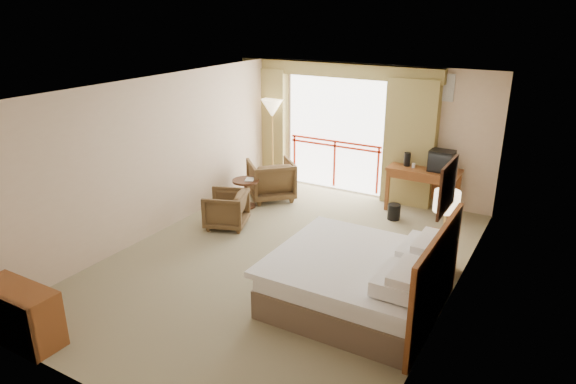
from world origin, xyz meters
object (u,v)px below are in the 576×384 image
Objects in this scene: table_lamp at (447,202)px; side_table at (246,189)px; desk at (425,177)px; armchair_far at (271,198)px; floor_lamp at (272,111)px; dresser at (20,315)px; nightstand at (440,254)px; tv at (441,161)px; wastebasket at (394,212)px; armchair_near at (227,226)px; bed at (361,280)px.

table_lamp is 4.11m from side_table.
table_lamp is at bearing -71.30° from desk.
table_lamp is 4.20m from armchair_far.
armchair_far is 1.91m from floor_lamp.
armchair_far is at bearing 91.31° from dresser.
armchair_far is at bearing 76.20° from side_table.
floor_lamp reaches higher than armchair_far.
armchair_far is (-3.83, 1.39, -0.30)m from nightstand.
wastebasket is at bearing -147.18° from tv.
desk is 3.02× the size of tv.
floor_lamp is at bearing 176.78° from desk.
tv is 3.47m from armchair_far.
desk reaches higher than wastebasket.
side_table reaches higher than armchair_near.
bed reaches higher than armchair_near.
nightstand is 0.90× the size of table_lamp.
table_lamp is 0.73× the size of armchair_far.
tv is at bearing 149.88° from armchair_far.
side_table is (-3.36, -1.53, -0.67)m from tv.
dresser is (-2.92, -6.49, -0.32)m from desk.
tv is 1.28m from wastebasket.
desk is 1.83× the size of armchair_near.
armchair_far is 1.24× the size of armchair_near.
dresser is (-3.22, -6.42, -0.71)m from tv.
nightstand is at bearing -10.19° from side_table.
nightstand is 5.68m from dresser.
floor_lamp reaches higher than side_table.
dresser is (-3.85, -4.18, 0.06)m from nightstand.
table_lamp is (0.68, 1.49, 0.73)m from bed.
tv reaches higher than armchair_near.
side_table is at bearing 93.21° from dresser.
floor_lamp is at bearing 152.74° from table_lamp.
wastebasket is 0.52× the size of side_table.
armchair_far is (-3.20, -0.85, -1.06)m from tv.
wastebasket is at bearing 67.34° from dresser.
nightstand is at bearing 72.62° from armchair_near.
wastebasket is at bearing 129.06° from table_lamp.
tv reaches higher than armchair_far.
tv reaches higher than desk.
armchair_far is at bearing -175.50° from wastebasket.
tv is 0.23× the size of floor_lamp.
nightstand is 1.35× the size of tv.
bed is 2.00× the size of dresser.
armchair_near is at bearing 90.33° from dresser.
desk is (-0.93, 2.31, 0.38)m from nightstand.
armchair_near is 1.28× the size of side_table.
desk is at bearing 152.51° from armchair_far.
table_lamp is 1.16× the size of side_table.
desk reaches higher than nightstand.
desk is at bearing 0.45° from floor_lamp.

